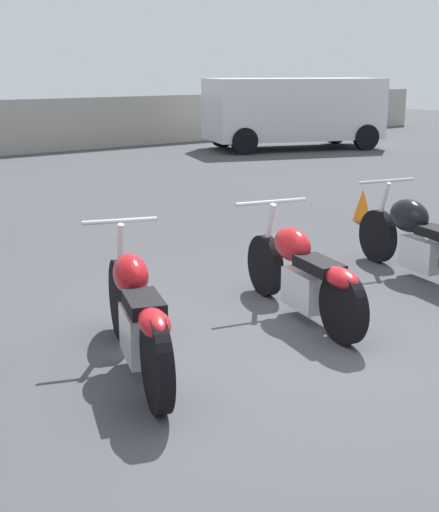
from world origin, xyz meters
TOP-DOWN VIEW (x-y plane):
  - ground_plane at (0.00, 0.00)m, footprint 60.00×60.00m
  - motorcycle_slot_1 at (-1.01, 0.38)m, footprint 0.93×1.96m
  - motorcycle_slot_2 at (0.76, 0.46)m, footprint 0.84×1.95m
  - motorcycle_slot_3 at (2.62, 0.59)m, footprint 0.84×1.98m
  - parked_van at (10.52, 10.64)m, footprint 5.15×3.56m
  - traffic_cone_near at (4.49, 2.95)m, footprint 0.28×0.28m

SIDE VIEW (x-z plane):
  - ground_plane at x=0.00m, z-range 0.00..0.00m
  - traffic_cone_near at x=4.49m, z-range 0.00..0.47m
  - motorcycle_slot_2 at x=0.76m, z-range -0.07..0.89m
  - motorcycle_slot_1 at x=-1.01m, z-range -0.08..0.94m
  - motorcycle_slot_3 at x=2.62m, z-range -0.05..0.92m
  - parked_van at x=10.52m, z-range 0.12..2.04m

